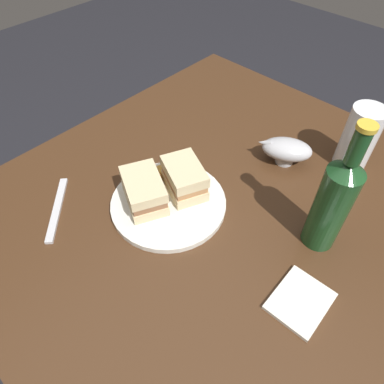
{
  "coord_description": "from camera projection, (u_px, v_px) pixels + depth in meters",
  "views": [
    {
      "loc": [
        -0.42,
        -0.33,
        1.32
      ],
      "look_at": [
        -0.04,
        0.03,
        0.75
      ],
      "focal_mm": 33.09,
      "sensor_mm": 36.0,
      "label": 1
    }
  ],
  "objects": [
    {
      "name": "ground_plane",
      "position": [
        206.0,
        323.0,
        1.33
      ],
      "size": [
        6.0,
        6.0,
        0.0
      ],
      "primitive_type": "plane",
      "color": "black"
    },
    {
      "name": "fork",
      "position": [
        57.0,
        209.0,
        0.77
      ],
      "size": [
        0.13,
        0.14,
        0.01
      ],
      "primitive_type": "cube",
      "rotation": [
        0.0,
        0.0,
        3.97
      ],
      "color": "silver",
      "rests_on": "dining_table"
    },
    {
      "name": "potato_wedge_front",
      "position": [
        184.0,
        176.0,
        0.81
      ],
      "size": [
        0.04,
        0.05,
        0.02
      ],
      "primitive_type": "cube",
      "rotation": [
        0.0,
        0.0,
        0.82
      ],
      "color": "#B77F33",
      "rests_on": "plate"
    },
    {
      "name": "sandwich_half_right",
      "position": [
        144.0,
        191.0,
        0.75
      ],
      "size": [
        0.12,
        0.14,
        0.07
      ],
      "color": "beige",
      "rests_on": "plate"
    },
    {
      "name": "potato_wedge_right_edge",
      "position": [
        185.0,
        173.0,
        0.82
      ],
      "size": [
        0.03,
        0.05,
        0.02
      ],
      "primitive_type": "cube",
      "rotation": [
        0.0,
        0.0,
        4.48
      ],
      "color": "#B77F33",
      "rests_on": "plate"
    },
    {
      "name": "plate",
      "position": [
        169.0,
        203.0,
        0.78
      ],
      "size": [
        0.25,
        0.25,
        0.01
      ],
      "primitive_type": "cylinder",
      "color": "silver",
      "rests_on": "dining_table"
    },
    {
      "name": "potato_wedge_left_edge",
      "position": [
        179.0,
        174.0,
        0.82
      ],
      "size": [
        0.03,
        0.04,
        0.02
      ],
      "primitive_type": "cube",
      "rotation": [
        0.0,
        0.0,
        4.29
      ],
      "color": "#AD702D",
      "rests_on": "plate"
    },
    {
      "name": "potato_wedge_middle",
      "position": [
        157.0,
        182.0,
        0.8
      ],
      "size": [
        0.04,
        0.04,
        0.02
      ],
      "primitive_type": "cube",
      "rotation": [
        0.0,
        0.0,
        0.74
      ],
      "color": "#AD702D",
      "rests_on": "plate"
    },
    {
      "name": "pint_glass",
      "position": [
        358.0,
        141.0,
        0.83
      ],
      "size": [
        0.08,
        0.08,
        0.16
      ],
      "color": "white",
      "rests_on": "dining_table"
    },
    {
      "name": "napkin",
      "position": [
        300.0,
        301.0,
        0.63
      ],
      "size": [
        0.11,
        0.09,
        0.01
      ],
      "primitive_type": "cube",
      "rotation": [
        0.0,
        0.0,
        0.03
      ],
      "color": "silver",
      "rests_on": "dining_table"
    },
    {
      "name": "cider_bottle",
      "position": [
        333.0,
        202.0,
        0.64
      ],
      "size": [
        0.07,
        0.07,
        0.29
      ],
      "color": "#19421E",
      "rests_on": "dining_table"
    },
    {
      "name": "gravy_boat",
      "position": [
        286.0,
        149.0,
        0.85
      ],
      "size": [
        0.12,
        0.14,
        0.06
      ],
      "color": "#B7B7BC",
      "rests_on": "dining_table"
    },
    {
      "name": "potato_wedge_back",
      "position": [
        164.0,
        173.0,
        0.82
      ],
      "size": [
        0.04,
        0.05,
        0.01
      ],
      "primitive_type": "cube",
      "rotation": [
        0.0,
        0.0,
        4.3
      ],
      "color": "gold",
      "rests_on": "plate"
    },
    {
      "name": "sandwich_half_left",
      "position": [
        184.0,
        178.0,
        0.77
      ],
      "size": [
        0.11,
        0.13,
        0.07
      ],
      "color": "beige",
      "rests_on": "plate"
    },
    {
      "name": "dining_table",
      "position": [
        209.0,
        276.0,
        1.07
      ],
      "size": [
        1.03,
        0.9,
        0.72
      ],
      "primitive_type": "cube",
      "color": "#422816",
      "rests_on": "ground"
    }
  ]
}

